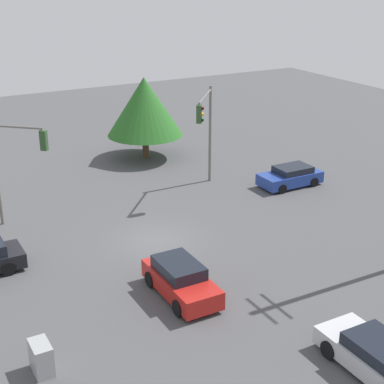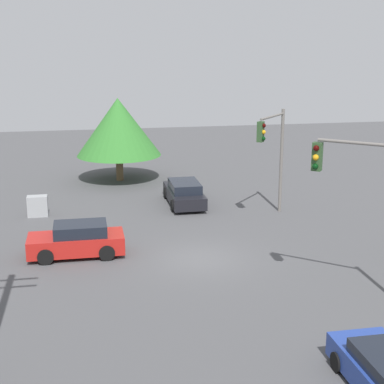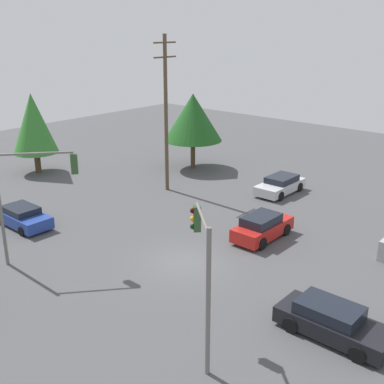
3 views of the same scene
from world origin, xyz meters
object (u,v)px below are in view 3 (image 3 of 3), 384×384
Objects in this scene: sedan_red at (262,227)px; traffic_signal_cross at (203,261)px; sedan_silver at (280,185)px; sedan_blue at (23,217)px; traffic_signal_main at (30,186)px; sedan_dark at (332,321)px.

traffic_signal_cross is (10.57, 4.17, 3.25)m from sedan_red.
traffic_signal_cross is at bearing 112.72° from sedan_silver.
sedan_red is at bearing 114.26° from sedan_silver.
traffic_signal_cross is at bearing 82.83° from sedan_blue.
traffic_signal_cross is at bearing -49.69° from traffic_signal_main.
sedan_dark is (-2.21, 20.06, 0.06)m from sedan_blue.
traffic_signal_main reaches higher than traffic_signal_cross.
traffic_signal_cross reaches higher than sedan_silver.
traffic_signal_main reaches higher than sedan_blue.
sedan_silver is at bearing -141.97° from sedan_dark.
traffic_signal_cross is at bearing -68.45° from sedan_red.
sedan_dark is at bearing -33.67° from traffic_signal_main.
sedan_red is at bearing -26.80° from traffic_signal_cross.
sedan_silver is 0.71× the size of traffic_signal_main.
sedan_red is 11.82m from traffic_signal_cross.
sedan_silver is (-7.92, -3.57, -0.09)m from sedan_red.
sedan_red is at bearing 124.05° from sedan_blue.
sedan_red reaches higher than sedan_dark.
traffic_signal_main is at bearing 67.31° from sedan_blue.
sedan_blue is 0.91× the size of sedan_silver.
sedan_blue is 18.68m from sedan_silver.
sedan_dark is at bearing -39.76° from sedan_red.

